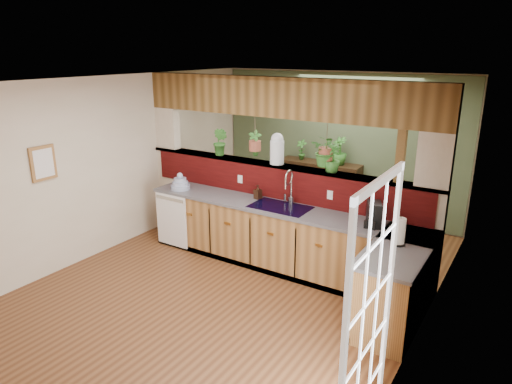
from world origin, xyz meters
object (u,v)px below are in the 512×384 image
Objects in this scene: paper_towel at (399,232)px; dish_stack at (180,184)px; coffee_maker at (374,215)px; soap_dispenser at (258,192)px; faucet at (290,186)px; glass_jar at (277,148)px; shelving_console at (319,189)px.

dish_stack is at bearing 175.03° from paper_towel.
coffee_maker reaches higher than dish_stack.
faucet is at bearing 1.04° from soap_dispenser.
glass_jar reaches higher than faucet.
glass_jar is (0.17, 0.23, 0.61)m from soap_dispenser.
soap_dispenser is at bearing -126.87° from glass_jar.
glass_jar is (1.43, 0.47, 0.63)m from dish_stack.
glass_jar is at bearing 53.13° from soap_dispenser.
shelving_console is at bearing 62.36° from dish_stack.
faucet reaches higher than paper_towel.
dish_stack is 1.46× the size of soap_dispenser.
paper_towel is 0.74× the size of glass_jar.
coffee_maker is (1.24, -0.16, -0.13)m from faucet.
dish_stack is at bearing 157.48° from coffee_maker.
soap_dispenser is 0.14× the size of shelving_console.
dish_stack reaches higher than shelving_console.
paper_towel is at bearing -67.01° from coffee_maker.
soap_dispenser is at bearing 150.80° from coffee_maker.
paper_towel is (1.66, -0.55, -0.12)m from faucet.
coffee_maker is 0.20× the size of shelving_console.
dish_stack is 0.20× the size of shelving_console.
soap_dispenser is at bearing -178.96° from faucet.
dish_stack is 1.28m from soap_dispenser.
glass_jar reaches higher than soap_dispenser.
shelving_console is (-1.76, 2.28, -0.54)m from coffee_maker.
coffee_maker is (1.75, -0.15, 0.04)m from soap_dispenser.
faucet reaches higher than shelving_console.
shelving_console is (-0.19, 1.90, -1.11)m from glass_jar.
shelving_console is at bearing 90.31° from soap_dispenser.
coffee_maker is at bearing 137.21° from paper_towel.
coffee_maker is 0.57m from paper_towel.
glass_jar is (-1.99, 0.77, 0.56)m from paper_towel.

